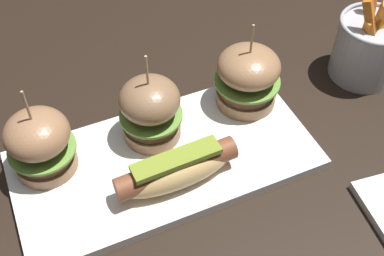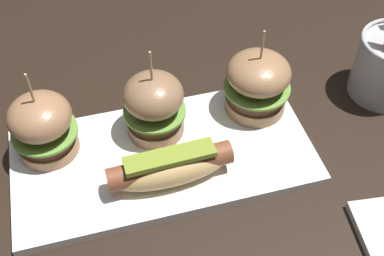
{
  "view_description": "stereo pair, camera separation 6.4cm",
  "coord_description": "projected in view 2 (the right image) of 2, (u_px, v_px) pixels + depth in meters",
  "views": [
    {
      "loc": [
        -0.13,
        -0.39,
        0.53
      ],
      "look_at": [
        0.04,
        0.0,
        0.05
      ],
      "focal_mm": 46.27,
      "sensor_mm": 36.0,
      "label": 1
    },
    {
      "loc": [
        -0.07,
        -0.42,
        0.53
      ],
      "look_at": [
        0.04,
        0.0,
        0.05
      ],
      "focal_mm": 46.27,
      "sensor_mm": 36.0,
      "label": 2
    }
  ],
  "objects": [
    {
      "name": "slider_center",
      "position": [
        153.0,
        105.0,
        0.66
      ],
      "size": [
        0.09,
        0.09,
        0.14
      ],
      "color": "#8E6949",
      "rests_on": "platter_main"
    },
    {
      "name": "slider_right",
      "position": [
        257.0,
        83.0,
        0.69
      ],
      "size": [
        0.09,
        0.09,
        0.14
      ],
      "color": "#9C714B",
      "rests_on": "platter_main"
    },
    {
      "name": "ground_plane",
      "position": [
        164.0,
        160.0,
        0.68
      ],
      "size": [
        3.0,
        3.0,
        0.0
      ],
      "primitive_type": "plane",
      "color": "black"
    },
    {
      "name": "slider_left",
      "position": [
        43.0,
        126.0,
        0.64
      ],
      "size": [
        0.09,
        0.09,
        0.14
      ],
      "color": "#9F704C",
      "rests_on": "platter_main"
    },
    {
      "name": "platter_main",
      "position": [
        164.0,
        157.0,
        0.67
      ],
      "size": [
        0.4,
        0.19,
        0.01
      ],
      "primitive_type": "cube",
      "color": "white",
      "rests_on": "ground"
    },
    {
      "name": "hot_dog",
      "position": [
        171.0,
        167.0,
        0.62
      ],
      "size": [
        0.16,
        0.05,
        0.05
      ],
      "color": "tan",
      "rests_on": "platter_main"
    }
  ]
}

